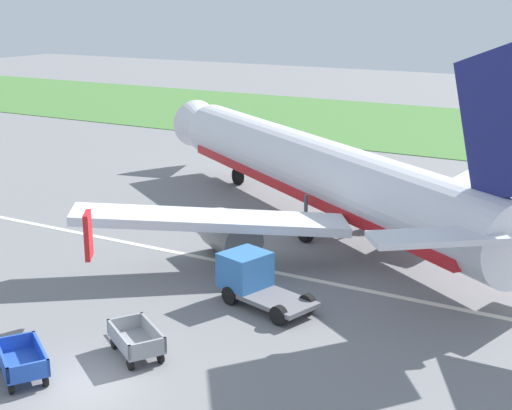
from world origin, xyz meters
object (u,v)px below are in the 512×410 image
(baggage_cart_second_in_row, at_px, (136,340))
(service_truck_beside_carts, at_px, (253,278))
(airplane, at_px, (327,176))
(baggage_cart_nearest, at_px, (22,361))

(baggage_cart_second_in_row, bearing_deg, service_truck_beside_carts, 78.84)
(airplane, height_order, baggage_cart_second_in_row, airplane)
(baggage_cart_nearest, xyz_separation_m, baggage_cart_second_in_row, (2.39, 3.22, 0.00))
(airplane, distance_m, service_truck_beside_carts, 11.42)
(service_truck_beside_carts, bearing_deg, baggage_cart_nearest, -110.83)
(airplane, distance_m, baggage_cart_second_in_row, 17.67)
(airplane, xyz_separation_m, baggage_cart_second_in_row, (0.37, -17.50, -2.45))
(airplane, height_order, service_truck_beside_carts, airplane)
(baggage_cart_nearest, distance_m, baggage_cart_second_in_row, 4.01)
(airplane, xyz_separation_m, baggage_cart_nearest, (-2.02, -20.71, -2.45))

